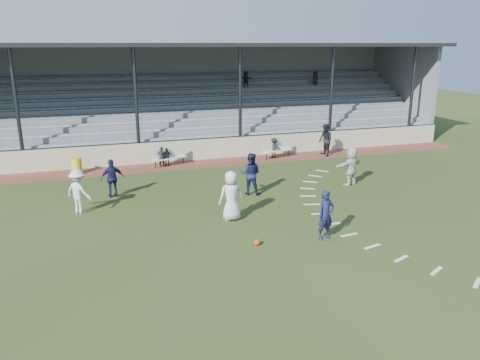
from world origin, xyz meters
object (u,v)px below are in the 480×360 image
bench_left (169,156)px  trash_bin (77,166)px  football (257,242)px  bench_right (277,148)px  player_white_lead (231,196)px  official (325,140)px  player_navy_lead (326,215)px

bench_left → trash_bin: (-4.88, -0.21, -0.14)m
trash_bin → football: size_ratio=3.61×
bench_left → bench_right: same height
football → bench_left: bearing=94.8°
bench_right → trash_bin: bearing=164.2°
bench_right → bench_left: bearing=162.6°
player_white_lead → official: size_ratio=1.01×
bench_left → player_navy_lead: 12.32m
football → official: 13.92m
bench_right → player_navy_lead: player_navy_lead is taller
bench_left → trash_bin: size_ratio=2.41×
football → official: bearing=52.7°
bench_right → trash_bin: 11.31m
player_navy_lead → official: (5.99, 11.27, 0.10)m
trash_bin → player_navy_lead: (8.28, -11.63, 0.44)m
trash_bin → official: 14.28m
trash_bin → football: (5.84, -11.41, -0.32)m
trash_bin → player_white_lead: bearing=-57.1°
player_white_lead → official: (8.54, 8.48, 0.01)m
player_navy_lead → trash_bin: bearing=114.5°
player_white_lead → bench_left: bearing=-87.1°
bench_left → player_white_lead: 9.10m
official → football: bearing=-38.7°
bench_right → player_white_lead: (-5.58, -8.92, 0.39)m
bench_left → player_white_lead: (0.85, -9.05, 0.39)m
football → player_navy_lead: player_navy_lead is taller
bench_left → official: bearing=-20.2°
bench_right → official: (2.96, -0.44, 0.40)m
bench_right → player_navy_lead: size_ratio=1.15×
bench_right → player_navy_lead: bearing=-120.7°
player_navy_lead → official: 12.76m
bench_right → player_white_lead: bearing=-138.2°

